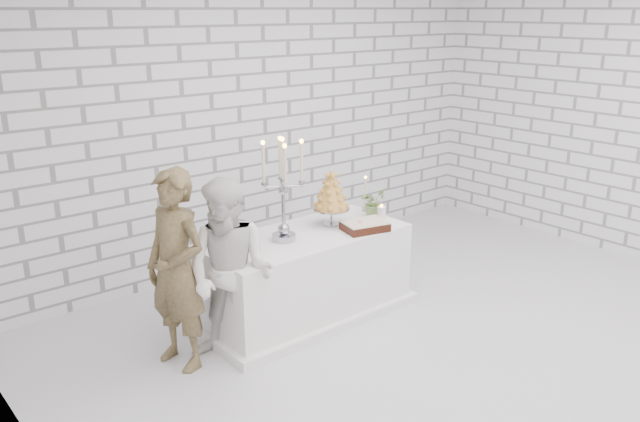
# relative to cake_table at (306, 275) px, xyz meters

# --- Properties ---
(ground) EXTENTS (6.00, 5.00, 0.01)m
(ground) POSITION_rel_cake_table_xyz_m (0.59, -1.12, -0.38)
(ground) COLOR silver
(ground) RESTS_ON ground
(wall_back) EXTENTS (6.00, 0.01, 3.00)m
(wall_back) POSITION_rel_cake_table_xyz_m (0.59, 1.38, 1.12)
(wall_back) COLOR white
(wall_back) RESTS_ON ground
(wall_left) EXTENTS (0.01, 5.00, 3.00)m
(wall_left) POSITION_rel_cake_table_xyz_m (-2.41, -1.12, 1.12)
(wall_left) COLOR white
(wall_left) RESTS_ON ground
(cake_table) EXTENTS (1.80, 0.80, 0.75)m
(cake_table) POSITION_rel_cake_table_xyz_m (0.00, 0.00, 0.00)
(cake_table) COLOR white
(cake_table) RESTS_ON ground
(groom) EXTENTS (0.49, 0.63, 1.52)m
(groom) POSITION_rel_cake_table_xyz_m (-1.23, -0.03, 0.39)
(groom) COLOR #4A3C25
(groom) RESTS_ON ground
(bride) EXTENTS (0.83, 0.88, 1.44)m
(bride) POSITION_rel_cake_table_xyz_m (-0.91, -0.26, 0.35)
(bride) COLOR white
(bride) RESTS_ON ground
(candelabra) EXTENTS (0.43, 0.43, 0.87)m
(candelabra) POSITION_rel_cake_table_xyz_m (-0.23, 0.00, 0.81)
(candelabra) COLOR #92939B
(candelabra) RESTS_ON cake_table
(croquembouche) EXTENTS (0.39, 0.39, 0.51)m
(croquembouche) POSITION_rel_cake_table_xyz_m (0.33, 0.05, 0.63)
(croquembouche) COLOR olive
(croquembouche) RESTS_ON cake_table
(chocolate_cake) EXTENTS (0.42, 0.35, 0.08)m
(chocolate_cake) POSITION_rel_cake_table_xyz_m (0.46, -0.25, 0.42)
(chocolate_cake) COLOR black
(chocolate_cake) RESTS_ON cake_table
(pillar_candle) EXTENTS (0.09, 0.09, 0.12)m
(pillar_candle) POSITION_rel_cake_table_xyz_m (0.79, -0.12, 0.44)
(pillar_candle) COLOR white
(pillar_candle) RESTS_ON cake_table
(extra_taper) EXTENTS (0.08, 0.08, 0.32)m
(extra_taper) POSITION_rel_cake_table_xyz_m (0.85, 0.16, 0.54)
(extra_taper) COLOR beige
(extra_taper) RESTS_ON cake_table
(flowers) EXTENTS (0.29, 0.27, 0.27)m
(flowers) POSITION_rel_cake_table_xyz_m (0.79, -0.01, 0.51)
(flowers) COLOR #35602D
(flowers) RESTS_ON cake_table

